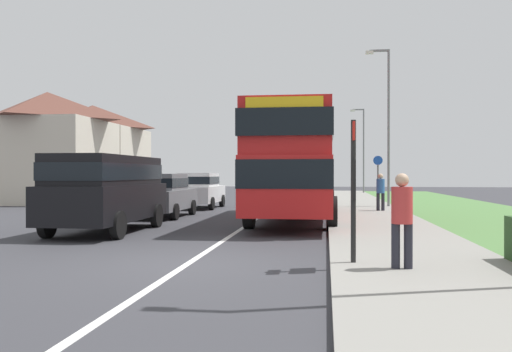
{
  "coord_description": "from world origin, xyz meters",
  "views": [
    {
      "loc": [
        2.53,
        -9.67,
        1.66
      ],
      "look_at": [
        0.58,
        5.19,
        1.6
      ],
      "focal_mm": 37.64,
      "sensor_mm": 36.0,
      "label": 1
    }
  ],
  "objects": [
    {
      "name": "parked_car_grey",
      "position": [
        -3.71,
        10.17,
        0.91
      ],
      "size": [
        1.92,
        4.09,
        1.66
      ],
      "color": "slate",
      "rests_on": "ground_plane"
    },
    {
      "name": "parked_van_black",
      "position": [
        -3.65,
        4.87,
        1.29
      ],
      "size": [
        2.11,
        5.03,
        2.16
      ],
      "color": "black",
      "rests_on": "ground_plane"
    },
    {
      "name": "cycle_route_sign",
      "position": [
        4.98,
        16.37,
        1.43
      ],
      "size": [
        0.44,
        0.08,
        2.52
      ],
      "color": "slate",
      "rests_on": "ground_plane"
    },
    {
      "name": "pedestrian_at_stop",
      "position": [
        3.75,
        -0.73,
        0.98
      ],
      "size": [
        0.34,
        0.34,
        1.67
      ],
      "color": "#23232D",
      "rests_on": "ground_plane"
    },
    {
      "name": "parked_car_white",
      "position": [
        -3.54,
        15.55,
        0.93
      ],
      "size": [
        1.94,
        4.06,
        1.7
      ],
      "color": "silver",
      "rests_on": "ground_plane"
    },
    {
      "name": "double_decker_bus",
      "position": [
        1.46,
        9.43,
        2.14
      ],
      "size": [
        2.8,
        10.92,
        3.7
      ],
      "color": "red",
      "rests_on": "ground_plane"
    },
    {
      "name": "bus_stop_sign",
      "position": [
        3.0,
        -0.2,
        1.54
      ],
      "size": [
        0.09,
        0.52,
        2.6
      ],
      "color": "black",
      "rests_on": "ground_plane"
    },
    {
      "name": "house_terrace_far_side",
      "position": [
        -13.14,
        21.87,
        3.15
      ],
      "size": [
        6.25,
        11.79,
        6.3
      ],
      "color": "beige",
      "rests_on": "ground_plane"
    },
    {
      "name": "street_lamp_mid",
      "position": [
        5.39,
        16.45,
        4.35
      ],
      "size": [
        1.14,
        0.2,
        7.59
      ],
      "color": "slate",
      "rests_on": "ground_plane"
    },
    {
      "name": "pavement_near_side",
      "position": [
        4.2,
        6.0,
        0.06
      ],
      "size": [
        3.2,
        68.0,
        0.12
      ],
      "primitive_type": "cube",
      "color": "gray",
      "rests_on": "ground_plane"
    },
    {
      "name": "pedestrian_walking_away",
      "position": [
        4.8,
        13.27,
        0.98
      ],
      "size": [
        0.34,
        0.34,
        1.67
      ],
      "color": "#23232D",
      "rests_on": "ground_plane"
    },
    {
      "name": "street_lamp_far",
      "position": [
        5.48,
        35.04,
        4.04
      ],
      "size": [
        1.14,
        0.2,
        6.99
      ],
      "color": "slate",
      "rests_on": "ground_plane"
    },
    {
      "name": "lane_marking_centre",
      "position": [
        0.0,
        8.0,
        0.0
      ],
      "size": [
        0.14,
        60.0,
        0.01
      ],
      "primitive_type": "cube",
      "color": "silver",
      "rests_on": "ground_plane"
    },
    {
      "name": "ground_plane",
      "position": [
        0.0,
        0.0,
        0.0
      ],
      "size": [
        120.0,
        120.0,
        0.0
      ],
      "primitive_type": "plane",
      "color": "#38383D"
    }
  ]
}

